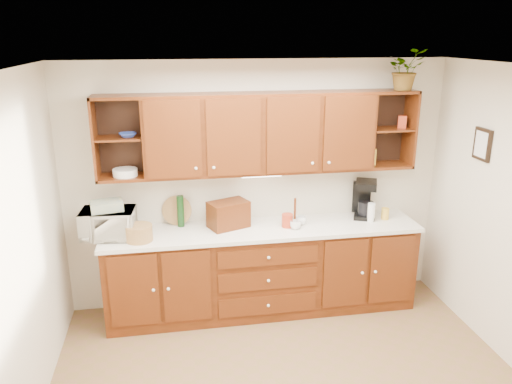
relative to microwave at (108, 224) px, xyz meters
name	(u,v)px	position (x,y,z in m)	size (l,w,h in m)	color
ceiling	(305,71)	(1.52, -1.45, 1.52)	(4.00, 4.00, 0.00)	white
back_wall	(258,185)	(1.52, 0.30, 0.22)	(4.00, 4.00, 0.00)	beige
left_wall	(8,275)	(-0.48, -1.45, 0.22)	(3.50, 3.50, 0.00)	beige
base_cabinets	(262,270)	(1.52, 0.00, -0.63)	(3.20, 0.60, 0.90)	#3B1A06
countertop	(263,229)	(1.52, -0.01, -0.16)	(3.24, 0.64, 0.04)	white
upper_cabinets	(261,133)	(1.53, 0.14, 0.81)	(3.20, 0.33, 0.80)	#3B1A06
undercabinet_light	(261,175)	(1.52, 0.08, 0.39)	(0.40, 0.05, 0.03)	white
framed_picture	(482,144)	(3.50, -0.55, 0.77)	(0.03, 0.24, 0.30)	black
wicker_basket	(139,233)	(0.29, -0.14, -0.06)	(0.26, 0.26, 0.16)	#9B6F40
microwave	(108,224)	(0.00, 0.00, 0.00)	(0.51, 0.34, 0.28)	silver
towel_stack	(107,206)	(0.00, 0.00, 0.18)	(0.30, 0.22, 0.09)	tan
wine_bottle	(181,211)	(0.70, 0.17, 0.02)	(0.07, 0.07, 0.33)	#113311
woven_tray	(177,223)	(0.66, 0.24, -0.13)	(0.31, 0.31, 0.02)	#9B6F40
bread_box	(228,214)	(1.18, 0.07, 0.00)	(0.39, 0.24, 0.27)	#3B1A06
mug_tree	(295,222)	(1.85, -0.02, -0.09)	(0.28, 0.28, 0.30)	#3B1A06
canister_red	(287,221)	(1.77, -0.03, -0.07)	(0.11, 0.11, 0.14)	#B03319
canister_white	(371,212)	(2.68, -0.03, -0.04)	(0.08, 0.08, 0.20)	white
canister_yellow	(385,214)	(2.85, 0.01, -0.08)	(0.08, 0.08, 0.12)	gold
coffee_maker	(364,199)	(2.66, 0.13, 0.05)	(0.31, 0.35, 0.40)	black
bowl_stack	(128,135)	(0.24, 0.11, 0.84)	(0.17, 0.17, 0.04)	#294099
plate_stack	(125,172)	(0.19, 0.12, 0.47)	(0.24, 0.24, 0.07)	white
pantry_box_yellow	(372,157)	(2.71, 0.13, 0.52)	(0.09, 0.07, 0.16)	gold
pantry_box_red	(402,122)	(3.01, 0.12, 0.88)	(0.08, 0.07, 0.13)	#B03319
potted_plant	(405,69)	(2.98, 0.09, 1.41)	(0.37, 0.32, 0.41)	#999999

